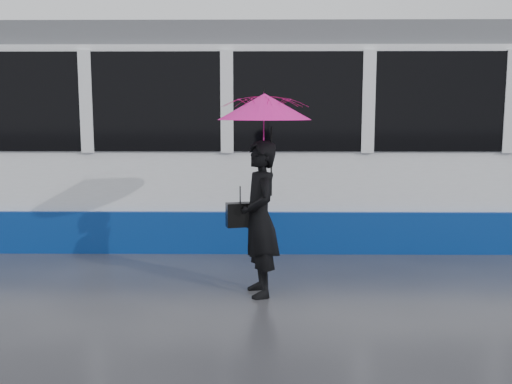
{
  "coord_description": "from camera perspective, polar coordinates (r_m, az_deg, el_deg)",
  "views": [
    {
      "loc": [
        -0.52,
        -6.88,
        2.07
      ],
      "look_at": [
        -0.6,
        -0.05,
        1.1
      ],
      "focal_mm": 40.0,
      "sensor_mm": 36.0,
      "label": 1
    }
  ],
  "objects": [
    {
      "name": "handbag",
      "position": [
        6.4,
        -1.59,
        -2.28
      ],
      "size": [
        0.34,
        0.21,
        0.45
      ],
      "rotation": [
        0.0,
        0.0,
        0.25
      ],
      "color": "black",
      "rests_on": "ground"
    },
    {
      "name": "tram",
      "position": [
        10.2,
        23.8,
        4.98
      ],
      "size": [
        26.0,
        2.56,
        3.35
      ],
      "color": "white",
      "rests_on": "ground"
    },
    {
      "name": "rails",
      "position": [
        9.62,
        3.73,
        -4.3
      ],
      "size": [
        34.0,
        1.51,
        0.02
      ],
      "color": "#3F3D38",
      "rests_on": "ground"
    },
    {
      "name": "ground",
      "position": [
        7.2,
        4.8,
        -8.64
      ],
      "size": [
        90.0,
        90.0,
        0.0
      ],
      "primitive_type": "plane",
      "color": "#2C2C31",
      "rests_on": "ground"
    },
    {
      "name": "umbrella",
      "position": [
        6.27,
        0.85,
        6.71
      ],
      "size": [
        1.25,
        1.25,
        1.18
      ],
      "rotation": [
        0.0,
        0.0,
        0.25
      ],
      "color": "#E1125D",
      "rests_on": "ground"
    },
    {
      "name": "woman",
      "position": [
        6.38,
        0.38,
        -2.69
      ],
      "size": [
        0.57,
        0.72,
        1.75
      ],
      "primitive_type": "imported",
      "rotation": [
        0.0,
        0.0,
        -1.32
      ],
      "color": "black",
      "rests_on": "ground"
    }
  ]
}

